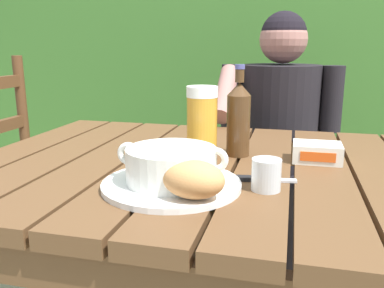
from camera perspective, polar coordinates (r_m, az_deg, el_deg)
dining_table at (r=1.06m, az=2.34°, el=-7.78°), size 1.23×0.91×0.78m
hedge_backdrop at (r=2.80m, az=9.68°, el=8.55°), size 3.84×0.81×1.75m
chair_near_diner at (r=1.95m, az=11.92°, el=-3.83°), size 0.50×0.48×0.97m
person_eating at (r=1.70m, az=11.90°, el=1.20°), size 0.48×0.47×1.20m
serving_plate at (r=0.85m, az=-2.88°, el=-5.68°), size 0.29×0.29×0.01m
soup_bowl at (r=0.84m, az=-2.92°, el=-2.85°), size 0.24×0.19×0.08m
bread_roll at (r=0.75m, az=0.21°, el=-4.99°), size 0.13×0.10×0.07m
beer_glass at (r=1.03m, az=1.41°, el=2.93°), size 0.08×0.08×0.19m
beer_bottle at (r=1.08m, az=6.56°, el=3.66°), size 0.06×0.06×0.24m
water_glass_small at (r=0.84m, az=10.39°, el=-4.25°), size 0.06×0.06×0.07m
butter_tub at (r=1.08m, az=17.14°, el=-1.13°), size 0.12×0.09×0.05m
table_knife at (r=0.90m, az=8.99°, el=-4.90°), size 0.14×0.04×0.01m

